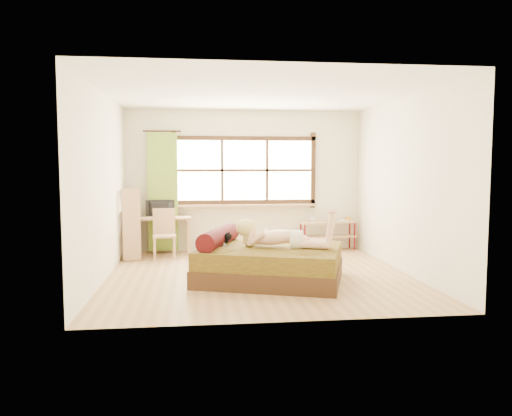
{
  "coord_description": "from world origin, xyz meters",
  "views": [
    {
      "loc": [
        -0.92,
        -7.33,
        1.66
      ],
      "look_at": [
        -0.02,
        0.2,
        1.0
      ],
      "focal_mm": 35.0,
      "sensor_mm": 36.0,
      "label": 1
    }
  ],
  "objects": [
    {
      "name": "curtain",
      "position": [
        -1.55,
        2.13,
        1.15
      ],
      "size": [
        0.55,
        0.1,
        2.2
      ],
      "primitive_type": "cube",
      "color": "olive",
      "rests_on": "wall_back"
    },
    {
      "name": "cup",
      "position": [
        1.31,
        2.07,
        0.61
      ],
      "size": [
        0.13,
        0.13,
        0.09
      ],
      "primitive_type": "imported",
      "rotation": [
        0.0,
        0.0,
        0.14
      ],
      "color": "gray",
      "rests_on": "pipe_shelf"
    },
    {
      "name": "book",
      "position": [
        1.81,
        2.07,
        0.57
      ],
      "size": [
        0.21,
        0.26,
        0.02
      ],
      "primitive_type": "imported",
      "rotation": [
        0.0,
        0.0,
        0.14
      ],
      "color": "gray",
      "rests_on": "pipe_shelf"
    },
    {
      "name": "wall_front",
      "position": [
        0.0,
        -2.25,
        1.35
      ],
      "size": [
        4.5,
        0.0,
        4.5
      ],
      "primitive_type": "plane",
      "rotation": [
        -1.57,
        0.0,
        0.0
      ],
      "color": "silver",
      "rests_on": "floor"
    },
    {
      "name": "wall_left",
      "position": [
        -2.25,
        0.0,
        1.35
      ],
      "size": [
        0.0,
        4.5,
        4.5
      ],
      "primitive_type": "plane",
      "rotation": [
        1.57,
        0.0,
        1.57
      ],
      "color": "silver",
      "rests_on": "floor"
    },
    {
      "name": "ceiling",
      "position": [
        0.0,
        0.0,
        2.7
      ],
      "size": [
        4.5,
        4.5,
        0.0
      ],
      "primitive_type": "plane",
      "rotation": [
        3.14,
        0.0,
        0.0
      ],
      "color": "white",
      "rests_on": "wall_back"
    },
    {
      "name": "woman",
      "position": [
        0.27,
        -0.42,
        0.78
      ],
      "size": [
        1.42,
        0.82,
        0.59
      ],
      "primitive_type": null,
      "rotation": [
        0.0,
        0.0,
        -0.33
      ],
      "color": "beige",
      "rests_on": "bed"
    },
    {
      "name": "floor",
      "position": [
        0.0,
        0.0,
        0.0
      ],
      "size": [
        4.5,
        4.5,
        0.0
      ],
      "primitive_type": "plane",
      "color": "#9E754C",
      "rests_on": "ground"
    },
    {
      "name": "window",
      "position": [
        0.0,
        2.22,
        1.51
      ],
      "size": [
        2.8,
        0.16,
        1.46
      ],
      "color": "#FFEDBF",
      "rests_on": "wall_back"
    },
    {
      "name": "bookshelf",
      "position": [
        -2.08,
        1.61,
        0.63
      ],
      "size": [
        0.39,
        0.58,
        1.23
      ],
      "rotation": [
        0.0,
        0.0,
        0.17
      ],
      "color": "#A07657",
      "rests_on": "floor"
    },
    {
      "name": "bed",
      "position": [
        0.08,
        -0.35,
        0.27
      ],
      "size": [
        2.36,
        2.12,
        0.74
      ],
      "rotation": [
        0.0,
        0.0,
        -0.33
      ],
      "color": "black",
      "rests_on": "floor"
    },
    {
      "name": "wall_back",
      "position": [
        0.0,
        2.25,
        1.35
      ],
      "size": [
        4.5,
        0.0,
        4.5
      ],
      "primitive_type": "plane",
      "rotation": [
        1.57,
        0.0,
        0.0
      ],
      "color": "silver",
      "rests_on": "floor"
    },
    {
      "name": "desk",
      "position": [
        -1.59,
        1.95,
        0.61
      ],
      "size": [
        1.15,
        0.59,
        0.7
      ],
      "rotation": [
        0.0,
        0.0,
        0.06
      ],
      "color": "#A07657",
      "rests_on": "floor"
    },
    {
      "name": "pipe_shelf",
      "position": [
        1.62,
        2.07,
        0.41
      ],
      "size": [
        1.15,
        0.43,
        0.64
      ],
      "rotation": [
        0.0,
        0.0,
        0.14
      ],
      "color": "#A07657",
      "rests_on": "floor"
    },
    {
      "name": "chair",
      "position": [
        -1.5,
        1.58,
        0.49
      ],
      "size": [
        0.42,
        0.42,
        0.88
      ],
      "rotation": [
        0.0,
        0.0,
        0.06
      ],
      "color": "#A07657",
      "rests_on": "floor"
    },
    {
      "name": "wall_right",
      "position": [
        2.25,
        0.0,
        1.35
      ],
      "size": [
        0.0,
        4.5,
        4.5
      ],
      "primitive_type": "plane",
      "rotation": [
        1.57,
        0.0,
        -1.57
      ],
      "color": "silver",
      "rests_on": "floor"
    },
    {
      "name": "monitor",
      "position": [
        -1.59,
        2.0,
        0.85
      ],
      "size": [
        0.53,
        0.1,
        0.3
      ],
      "primitive_type": "imported",
      "rotation": [
        0.0,
        0.0,
        3.21
      ],
      "color": "black",
      "rests_on": "desk"
    },
    {
      "name": "kitten",
      "position": [
        -0.6,
        -0.27,
        0.61
      ],
      "size": [
        0.32,
        0.21,
        0.24
      ],
      "primitive_type": null,
      "rotation": [
        0.0,
        0.0,
        -0.33
      ],
      "color": "black",
      "rests_on": "bed"
    }
  ]
}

